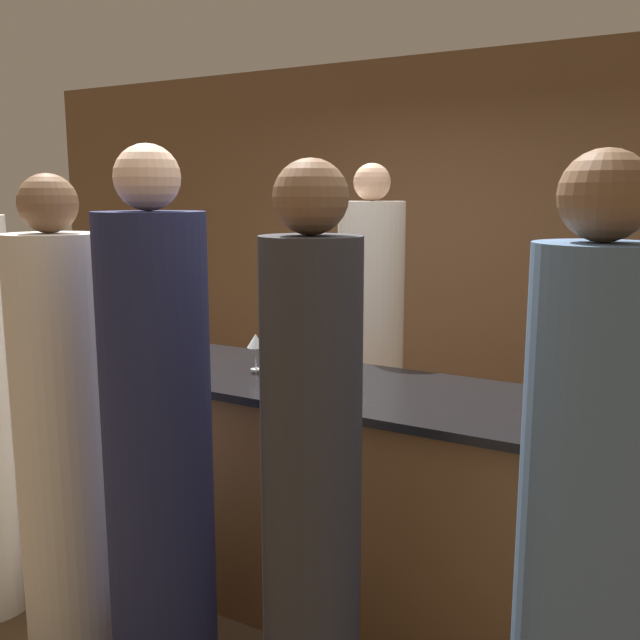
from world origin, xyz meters
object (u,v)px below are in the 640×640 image
Objects in this scene: guest_0 at (311,489)px; guest_2 at (580,558)px; wine_bottle_0 at (286,350)px; bartender at (370,362)px; guest_3 at (158,448)px; guest_1 at (63,436)px.

guest_2 is (0.82, -0.03, -0.00)m from guest_0.
guest_0 is 6.54× the size of wine_bottle_0.
guest_2 is at bearing -30.58° from wine_bottle_0.
bartender is at bearing 109.68° from guest_0.
wine_bottle_0 is (0.04, 0.81, 0.22)m from guest_3.
guest_1 reaches higher than wine_bottle_0.
bartender is 1.00× the size of guest_3.
bartender is 6.73× the size of wine_bottle_0.
guest_3 is at bearing 87.36° from bartender.
guest_3 reaches higher than wine_bottle_0.
guest_0 is at bearing 109.68° from bartender.
guest_1 is 0.95× the size of guest_3.
guest_1 is (-1.16, 0.01, -0.03)m from guest_0.
bartender is 1.03× the size of guest_0.
guest_2 reaches higher than guest_1.
guest_0 is 1.00× the size of guest_2.
guest_1 is 0.51m from guest_3.
guest_3 is (-1.47, 0.04, 0.02)m from guest_2.
wine_bottle_0 is at bearing 149.42° from guest_2.
guest_3 is at bearing 0.04° from guest_1.
bartender is at bearing 70.15° from guest_1.
guest_3 is at bearing -92.53° from wine_bottle_0.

